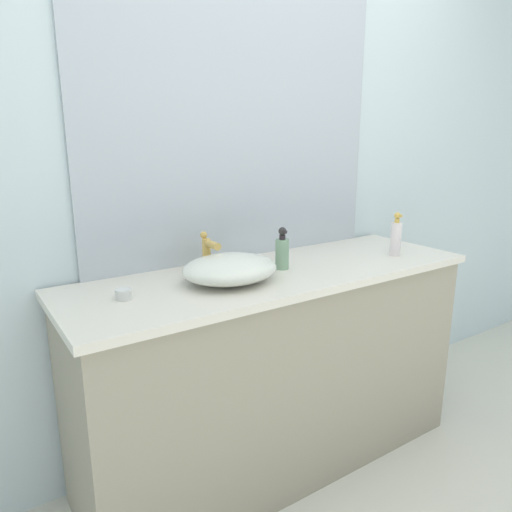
{
  "coord_description": "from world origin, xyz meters",
  "views": [
    {
      "loc": [
        -1.12,
        -1.03,
        1.39
      ],
      "look_at": [
        -0.17,
        0.4,
        0.94
      ],
      "focal_mm": 33.17,
      "sensor_mm": 36.0,
      "label": 1
    }
  ],
  "objects_px": {
    "sink_basin": "(230,269)",
    "candle_jar": "(124,294)",
    "lotion_bottle": "(396,237)",
    "soap_dispenser": "(282,252)"
  },
  "relations": [
    {
      "from": "sink_basin",
      "to": "soap_dispenser",
      "type": "distance_m",
      "value": 0.26
    },
    {
      "from": "sink_basin",
      "to": "lotion_bottle",
      "type": "relative_size",
      "value": 1.85
    },
    {
      "from": "lotion_bottle",
      "to": "sink_basin",
      "type": "bearing_deg",
      "value": 174.77
    },
    {
      "from": "soap_dispenser",
      "to": "candle_jar",
      "type": "xyz_separation_m",
      "value": [
        -0.65,
        -0.0,
        -0.05
      ]
    },
    {
      "from": "sink_basin",
      "to": "candle_jar",
      "type": "distance_m",
      "value": 0.39
    },
    {
      "from": "soap_dispenser",
      "to": "candle_jar",
      "type": "height_order",
      "value": "soap_dispenser"
    },
    {
      "from": "sink_basin",
      "to": "lotion_bottle",
      "type": "bearing_deg",
      "value": -5.23
    },
    {
      "from": "sink_basin",
      "to": "soap_dispenser",
      "type": "bearing_deg",
      "value": 6.59
    },
    {
      "from": "sink_basin",
      "to": "lotion_bottle",
      "type": "height_order",
      "value": "lotion_bottle"
    },
    {
      "from": "lotion_bottle",
      "to": "candle_jar",
      "type": "relative_size",
      "value": 3.6
    }
  ]
}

